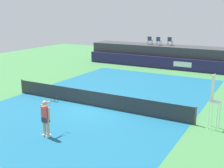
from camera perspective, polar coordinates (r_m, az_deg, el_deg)
The scene contains 12 objects.
ground_plane at distance 20.46m, azimuth 1.07°, elevation -2.07°, with size 48.00×48.00×0.00m, color #3D7A42.
court_inner at distance 17.99m, azimuth -3.46°, elevation -4.41°, with size 12.00×22.00×0.00m, color #16597A.
sponsor_wall at distance 29.76m, azimuth 10.70°, elevation 4.06°, with size 18.00×0.22×1.20m.
spectator_platform at distance 31.37m, azimuth 11.80°, elevation 5.45°, with size 18.00×2.80×2.20m, color #38383D.
spectator_chair_far_left at distance 31.75m, azimuth 7.53°, elevation 8.63°, with size 0.46×0.46×0.89m.
spectator_chair_left at distance 31.34m, azimuth 9.24°, elevation 8.49°, with size 0.45×0.45×0.89m.
spectator_chair_center at distance 31.38m, azimuth 11.42°, elevation 8.40°, with size 0.44×0.44×0.89m.
umpire_chair at distance 15.10m, azimuth 19.54°, elevation -2.62°, with size 0.51×0.51×2.76m.
tennis_net at distance 17.84m, azimuth -3.48°, elevation -2.97°, with size 12.40×0.02×0.95m, color #2D2D2D.
net_post_near at distance 21.71m, azimuth -17.41°, elevation -0.41°, with size 0.10×0.10×1.00m, color #4C4C51.
net_post_far at distance 15.56m, azimuth 16.26°, elevation -6.08°, with size 0.10×0.10×1.00m, color #4C4C51.
tennis_player at distance 13.84m, azimuth -12.97°, elevation -6.41°, with size 0.61×1.17×1.77m.
Camera 1 is at (9.24, -14.32, 5.77)m, focal length 46.09 mm.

